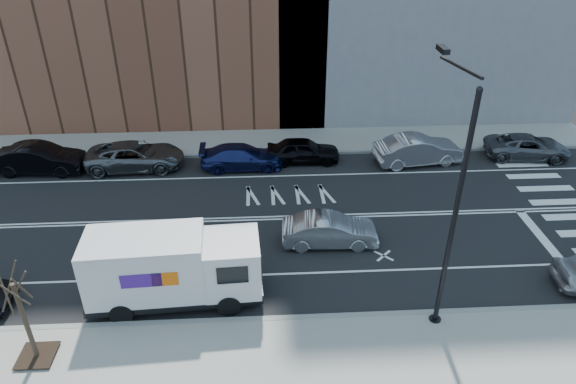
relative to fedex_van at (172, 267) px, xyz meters
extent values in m
plane|color=black|center=(2.69, 5.60, -1.57)|extent=(120.00, 120.00, 0.00)
cube|color=gray|center=(2.69, -3.20, -1.50)|extent=(44.00, 3.60, 0.15)
cube|color=gray|center=(2.69, 14.40, -1.50)|extent=(44.00, 3.60, 0.15)
cube|color=gray|center=(2.69, -1.40, -1.49)|extent=(44.00, 0.25, 0.17)
cube|color=gray|center=(2.69, 12.60, -1.49)|extent=(44.00, 0.25, 0.17)
cylinder|color=black|center=(9.69, -1.80, 2.93)|extent=(0.18, 0.18, 9.00)
cylinder|color=black|center=(9.69, -1.80, -1.47)|extent=(0.44, 0.44, 0.20)
sphere|color=black|center=(9.69, -1.80, 7.38)|extent=(0.20, 0.20, 0.20)
cylinder|color=black|center=(9.69, -0.10, 7.53)|extent=(0.11, 3.49, 0.48)
cube|color=black|center=(9.69, 1.60, 7.63)|extent=(0.25, 0.80, 0.18)
cube|color=#FFF2CC|center=(9.69, 1.60, 7.53)|extent=(0.18, 0.55, 0.03)
cube|color=black|center=(-4.31, -2.80, -1.34)|extent=(1.20, 1.20, 0.04)
cylinder|color=#382B1E|center=(-4.31, -2.80, 0.18)|extent=(0.16, 0.16, 3.20)
cylinder|color=#382B1E|center=(-4.06, -2.80, 1.58)|extent=(0.06, 0.80, 1.44)
cylinder|color=#382B1E|center=(-4.23, -2.56, 1.58)|extent=(0.81, 0.31, 1.19)
cylinder|color=#382B1E|center=(-4.51, -2.65, 1.58)|extent=(0.58, 0.76, 1.50)
cylinder|color=#382B1E|center=(-4.51, -2.95, 1.58)|extent=(0.47, 0.61, 1.37)
cylinder|color=#382B1E|center=(-4.23, -3.04, 1.58)|extent=(0.72, 0.29, 1.13)
cube|color=black|center=(-0.02, 0.00, -1.11)|extent=(6.51, 2.51, 0.31)
cube|color=silver|center=(2.25, 0.12, 0.03)|extent=(2.18, 2.33, 2.07)
cube|color=black|center=(3.30, 0.18, 0.34)|extent=(0.16, 1.91, 0.98)
cube|color=black|center=(2.31, -1.00, 0.34)|extent=(1.14, 0.10, 0.72)
cube|color=black|center=(2.19, 1.24, 0.34)|extent=(1.14, 0.10, 0.72)
cube|color=black|center=(3.26, 0.17, -1.00)|extent=(0.26, 2.07, 0.36)
cube|color=silver|center=(-0.95, -0.05, 0.24)|extent=(4.45, 2.50, 2.38)
cube|color=#47198C|center=(-0.89, -1.21, 0.39)|extent=(1.45, 0.10, 0.57)
cube|color=orange|center=(-0.06, -1.16, 0.39)|extent=(0.93, 0.07, 0.57)
cube|color=#47198C|center=(-1.01, 1.11, 0.39)|extent=(1.45, 0.10, 0.57)
cube|color=orange|center=(-0.18, 1.15, 0.39)|extent=(0.93, 0.07, 0.57)
cylinder|color=black|center=(2.10, -0.92, -1.14)|extent=(0.88, 0.34, 0.87)
cylinder|color=black|center=(1.99, 1.14, -1.14)|extent=(0.88, 0.34, 0.87)
cylinder|color=black|center=(-1.82, -1.13, -1.14)|extent=(0.88, 0.34, 0.87)
cylinder|color=black|center=(-1.93, 0.93, -1.14)|extent=(0.88, 0.34, 0.87)
imported|color=black|center=(-9.05, 11.18, -0.75)|extent=(5.08, 2.02, 1.64)
imported|color=#575B5F|center=(-3.78, 11.37, -0.81)|extent=(5.55, 2.72, 1.52)
imported|color=navy|center=(2.31, 11.08, -0.89)|extent=(4.77, 2.02, 1.37)
imported|color=black|center=(5.89, 11.64, -0.85)|extent=(4.29, 1.80, 1.45)
imported|color=#A8A7AC|center=(12.57, 11.10, -0.73)|extent=(5.29, 2.45, 1.68)
imported|color=#505358|center=(19.34, 11.52, -0.89)|extent=(5.12, 2.80, 1.36)
imported|color=#A6A7AB|center=(6.41, 3.36, -0.87)|extent=(4.31, 1.61, 1.41)
camera|label=1|loc=(3.51, -15.46, 12.17)|focal=32.00mm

